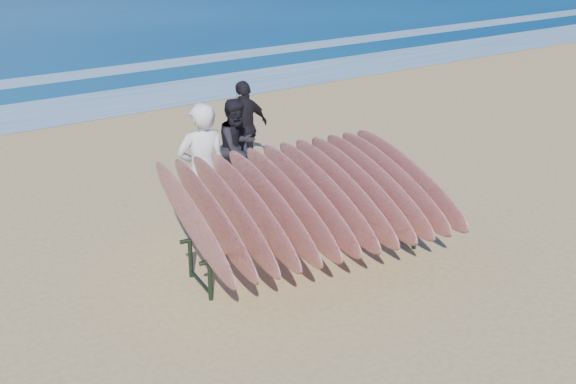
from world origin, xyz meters
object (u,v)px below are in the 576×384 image
person_dark_a (237,148)px  person_dark_b (245,128)px  surfboard_rack (308,198)px  person_white (203,171)px

person_dark_a → person_dark_b: size_ratio=0.97×
surfboard_rack → person_dark_b: person_dark_b is taller
person_white → person_dark_a: size_ratio=1.21×
surfboard_rack → person_dark_a: 2.63m
surfboard_rack → person_dark_b: bearing=78.3°
person_white → person_dark_b: (1.86, 1.89, -0.14)m
person_dark_a → person_dark_b: person_dark_b is taller
surfboard_rack → person_white: (-0.67, 1.51, 0.06)m
person_white → person_dark_b: bearing=-124.3°
person_dark_a → surfboard_rack: bearing=-119.5°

